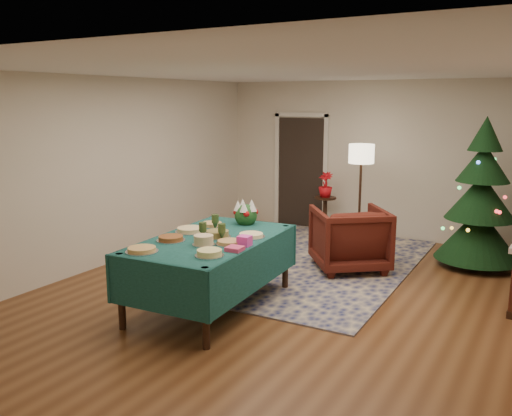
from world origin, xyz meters
The scene contains 24 objects.
room_shell centered at (0.00, 0.00, 1.35)m, with size 7.00×7.00×7.00m.
doorway centered at (-1.60, 3.48, 1.10)m, with size 1.08×0.04×2.16m.
rug centered at (-0.62, 1.35, 0.01)m, with size 3.20×4.20×0.02m, color navy.
buffet_table centered at (-0.71, -0.76, 0.66)m, with size 1.37×2.19×0.82m.
platter_0 centered at (-1.01, -1.58, 0.85)m, with size 0.34×0.34×0.05m.
platter_1 centered at (-0.31, -1.36, 0.86)m, with size 0.30×0.30×0.07m.
platter_2 centered at (-1.03, -1.08, 0.85)m, with size 0.32×0.32×0.06m.
platter_3 centered at (-0.61, -1.04, 0.88)m, with size 0.25×0.25×0.11m.
platter_4 centered at (-0.39, -0.88, 0.85)m, with size 0.30×0.30×0.05m.
platter_5 centered at (-1.09, -0.64, 0.85)m, with size 0.36×0.36×0.06m.
platter_6 centered at (-0.67, -0.69, 0.86)m, with size 0.31×0.31×0.08m.
platter_7 centered at (-0.34, -0.49, 0.85)m, with size 0.32×0.32×0.05m.
platter_8 centered at (-1.05, -0.26, 0.85)m, with size 0.30×0.30×0.05m.
goblet_0 centered at (-0.89, -0.40, 0.93)m, with size 0.09×0.09×0.19m.
goblet_1 centered at (-0.55, -0.77, 0.93)m, with size 0.09×0.09×0.19m.
goblet_2 centered at (-0.77, -0.83, 0.93)m, with size 0.09×0.09×0.19m.
napkin_stack centered at (-0.20, -1.06, 0.85)m, with size 0.16×0.16×0.04m, color #D93C6D.
gift_box centered at (-0.21, -0.84, 0.88)m, with size 0.13×0.13×0.11m, color #F443C0.
centerpiece centered at (-0.74, 0.07, 0.97)m, with size 0.30×0.30×0.34m.
armchair centered at (0.16, 1.39, 0.49)m, with size 0.96×0.90×0.99m, color #49170F.
floor_lamp centered at (-0.15, 2.66, 1.42)m, with size 0.41×0.41×1.68m.
side_table centered at (-0.92, 3.06, 0.33)m, with size 0.38×0.38×0.69m.
potted_plant centered at (-0.92, 3.06, 0.81)m, with size 0.25×0.44×0.25m, color red.
christmas_tree centered at (1.70, 2.47, 0.97)m, with size 1.31×1.31×2.15m.
Camera 1 is at (2.72, -5.66, 2.38)m, focal length 38.00 mm.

